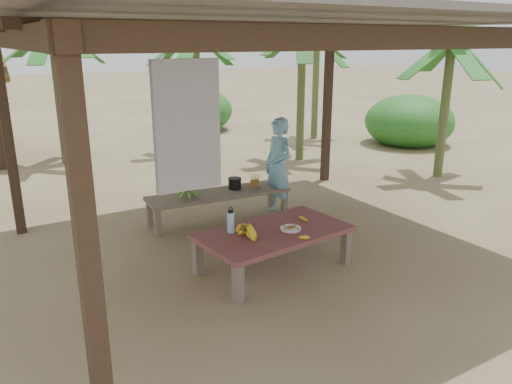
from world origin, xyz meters
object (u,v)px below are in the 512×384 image
bench (219,196)px  plate (291,229)px  water_flask (231,222)px  woman (278,167)px  cooking_pot (235,184)px  work_table (274,235)px  ripe_banana_bunch (244,231)px

bench → plate: (-0.04, -1.97, 0.12)m
water_flask → woman: 2.22m
bench → cooking_pot: 0.34m
water_flask → cooking_pot: 1.98m
cooking_pot → woman: size_ratio=0.13×
work_table → water_flask: (-0.47, 0.21, 0.20)m
work_table → bench: work_table is taller
water_flask → woman: size_ratio=0.21×
work_table → plate: (0.18, -0.10, 0.08)m
plate → work_table: bearing=151.5°
ripe_banana_bunch → cooking_pot: bearing=63.9°
woman → plate: bearing=-32.2°
water_flask → bench: bearing=67.7°
woman → work_table: bearing=-37.8°
water_flask → woman: bearing=41.9°
plate → water_flask: (-0.65, 0.31, 0.12)m
ripe_banana_bunch → plate: bearing=-4.8°
bench → cooking_pot: cooking_pot is taller
work_table → ripe_banana_bunch: bearing=180.0°
cooking_pot → ripe_banana_bunch: bearing=-116.1°
bench → cooking_pot: bearing=13.8°
work_table → bench: 1.89m
bench → woman: (0.96, -0.19, 0.38)m
bench → plate: bearing=-86.4°
cooking_pot → woman: 0.74m
work_table → woman: (1.17, 1.69, 0.34)m
plate → woman: 2.06m
cooking_pot → woman: woman is taller
water_flask → cooking_pot: bearing=59.9°
cooking_pot → bench: bearing=-170.9°
plate → cooking_pot: (0.34, 2.02, 0.02)m
water_flask → cooking_pot: water_flask is taller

